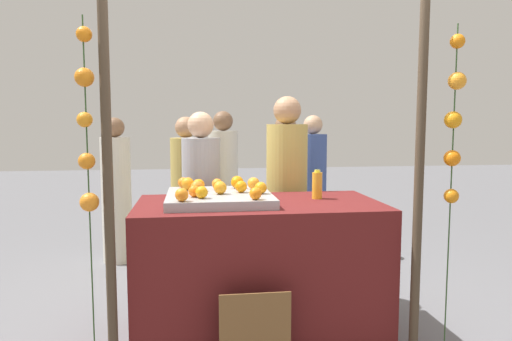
# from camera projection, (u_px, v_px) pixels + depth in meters

# --- Properties ---
(ground_plane) EXTENTS (24.00, 24.00, 0.00)m
(ground_plane) POSITION_uv_depth(u_px,v_px,m) (259.00, 335.00, 3.24)
(ground_plane) COLOR slate
(stall_counter) EXTENTS (1.64, 0.87, 0.94)m
(stall_counter) POSITION_uv_depth(u_px,v_px,m) (259.00, 269.00, 3.19)
(stall_counter) COLOR #5B1919
(stall_counter) RESTS_ON ground_plane
(orange_tray) EXTENTS (0.70, 0.72, 0.06)m
(orange_tray) POSITION_uv_depth(u_px,v_px,m) (219.00, 198.00, 3.15)
(orange_tray) COLOR #9EA0A5
(orange_tray) RESTS_ON stall_counter
(orange_0) EXTENTS (0.08, 0.08, 0.08)m
(orange_0) POSITION_uv_depth(u_px,v_px,m) (255.00, 193.00, 2.87)
(orange_0) COLOR orange
(orange_0) RESTS_ON orange_tray
(orange_1) EXTENTS (0.09, 0.09, 0.09)m
(orange_1) POSITION_uv_depth(u_px,v_px,m) (188.00, 184.00, 3.28)
(orange_1) COLOR orange
(orange_1) RESTS_ON orange_tray
(orange_2) EXTENTS (0.09, 0.09, 0.09)m
(orange_2) POSITION_uv_depth(u_px,v_px,m) (237.00, 182.00, 3.37)
(orange_2) COLOR orange
(orange_2) RESTS_ON orange_tray
(orange_3) EXTENTS (0.08, 0.08, 0.08)m
(orange_3) POSITION_uv_depth(u_px,v_px,m) (202.00, 192.00, 2.92)
(orange_3) COLOR orange
(orange_3) RESTS_ON orange_tray
(orange_4) EXTENTS (0.08, 0.08, 0.08)m
(orange_4) POSITION_uv_depth(u_px,v_px,m) (183.00, 183.00, 3.38)
(orange_4) COLOR orange
(orange_4) RESTS_ON orange_tray
(orange_5) EXTENTS (0.08, 0.08, 0.08)m
(orange_5) POSITION_uv_depth(u_px,v_px,m) (194.00, 191.00, 2.98)
(orange_5) COLOR orange
(orange_5) RESTS_ON orange_tray
(orange_6) EXTENTS (0.08, 0.08, 0.08)m
(orange_6) POSITION_uv_depth(u_px,v_px,m) (217.00, 184.00, 3.33)
(orange_6) COLOR orange
(orange_6) RESTS_ON orange_tray
(orange_7) EXTENTS (0.09, 0.09, 0.09)m
(orange_7) POSITION_uv_depth(u_px,v_px,m) (254.00, 183.00, 3.32)
(orange_7) COLOR orange
(orange_7) RESTS_ON orange_tray
(orange_8) EXTENTS (0.09, 0.09, 0.09)m
(orange_8) POSITION_uv_depth(u_px,v_px,m) (197.00, 187.00, 3.12)
(orange_8) COLOR orange
(orange_8) RESTS_ON orange_tray
(orange_9) EXTENTS (0.09, 0.09, 0.09)m
(orange_9) POSITION_uv_depth(u_px,v_px,m) (199.00, 185.00, 3.23)
(orange_9) COLOR orange
(orange_9) RESTS_ON orange_tray
(orange_10) EXTENTS (0.09, 0.09, 0.09)m
(orange_10) POSITION_uv_depth(u_px,v_px,m) (220.00, 188.00, 3.10)
(orange_10) COLOR orange
(orange_10) RESTS_ON orange_tray
(orange_11) EXTENTS (0.08, 0.08, 0.08)m
(orange_11) POSITION_uv_depth(u_px,v_px,m) (241.00, 187.00, 3.17)
(orange_11) COLOR orange
(orange_11) RESTS_ON orange_tray
(orange_12) EXTENTS (0.08, 0.08, 0.08)m
(orange_12) POSITION_uv_depth(u_px,v_px,m) (261.00, 188.00, 3.11)
(orange_12) COLOR orange
(orange_12) RESTS_ON orange_tray
(orange_13) EXTENTS (0.08, 0.08, 0.08)m
(orange_13) POSITION_uv_depth(u_px,v_px,m) (182.00, 195.00, 2.81)
(orange_13) COLOR orange
(orange_13) RESTS_ON orange_tray
(juice_bottle) EXTENTS (0.07, 0.07, 0.20)m
(juice_bottle) POSITION_uv_depth(u_px,v_px,m) (317.00, 185.00, 3.28)
(juice_bottle) COLOR gold
(juice_bottle) RESTS_ON stall_counter
(chalkboard_sign) EXTENTS (0.41, 0.03, 0.53)m
(chalkboard_sign) POSITION_uv_depth(u_px,v_px,m) (255.00, 338.00, 2.65)
(chalkboard_sign) COLOR brown
(chalkboard_sign) RESTS_ON ground_plane
(vendor_left) EXTENTS (0.31, 0.31, 1.56)m
(vendor_left) POSITION_uv_depth(u_px,v_px,m) (202.00, 214.00, 3.81)
(vendor_left) COLOR #99999E
(vendor_left) RESTS_ON ground_plane
(vendor_right) EXTENTS (0.34, 0.34, 1.69)m
(vendor_right) POSITION_uv_depth(u_px,v_px,m) (287.00, 205.00, 3.87)
(vendor_right) COLOR tan
(vendor_right) RESTS_ON ground_plane
(crowd_person_0) EXTENTS (0.31, 0.31, 1.56)m
(crowd_person_0) POSITION_uv_depth(u_px,v_px,m) (312.00, 190.00, 5.20)
(crowd_person_0) COLOR #384C8C
(crowd_person_0) RESTS_ON ground_plane
(crowd_person_1) EXTENTS (0.31, 0.31, 1.55)m
(crowd_person_1) POSITION_uv_depth(u_px,v_px,m) (285.00, 198.00, 4.67)
(crowd_person_1) COLOR beige
(crowd_person_1) RESTS_ON ground_plane
(crowd_person_2) EXTENTS (0.31, 0.31, 1.53)m
(crowd_person_2) POSITION_uv_depth(u_px,v_px,m) (117.00, 195.00, 4.90)
(crowd_person_2) COLOR beige
(crowd_person_2) RESTS_ON ground_plane
(crowd_person_3) EXTENTS (0.31, 0.31, 1.53)m
(crowd_person_3) POSITION_uv_depth(u_px,v_px,m) (187.00, 200.00, 4.59)
(crowd_person_3) COLOR tan
(crowd_person_3) RESTS_ON ground_plane
(crowd_person_4) EXTENTS (0.32, 0.32, 1.60)m
(crowd_person_4) POSITION_uv_depth(u_px,v_px,m) (224.00, 189.00, 5.14)
(crowd_person_4) COLOR beige
(crowd_person_4) RESTS_ON ground_plane
(canopy_post_left) EXTENTS (0.06, 0.06, 2.18)m
(canopy_post_left) POSITION_uv_depth(u_px,v_px,m) (108.00, 193.00, 2.54)
(canopy_post_left) COLOR #473828
(canopy_post_left) RESTS_ON ground_plane
(canopy_post_right) EXTENTS (0.06, 0.06, 2.18)m
(canopy_post_right) POSITION_uv_depth(u_px,v_px,m) (419.00, 187.00, 2.78)
(canopy_post_right) COLOR #473828
(canopy_post_right) RESTS_ON ground_plane
(garland_strand_left) EXTENTS (0.11, 0.11, 2.04)m
(garland_strand_left) POSITION_uv_depth(u_px,v_px,m) (86.00, 130.00, 2.50)
(garland_strand_left) COLOR #2D4C23
(garland_strand_left) RESTS_ON ground_plane
(garland_strand_right) EXTENTS (0.11, 0.11, 2.04)m
(garland_strand_right) POSITION_uv_depth(u_px,v_px,m) (454.00, 121.00, 2.71)
(garland_strand_right) COLOR #2D4C23
(garland_strand_right) RESTS_ON ground_plane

